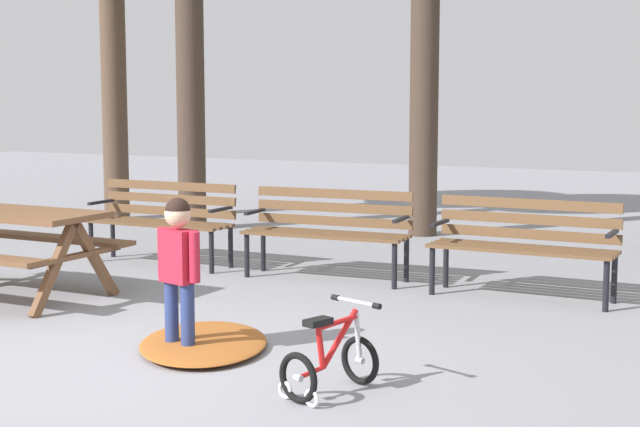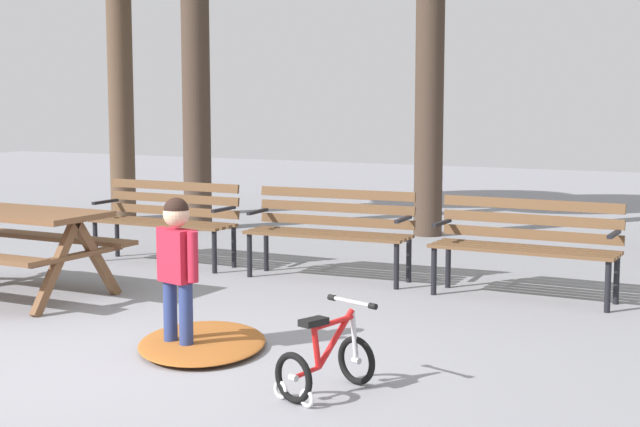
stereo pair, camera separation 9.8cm
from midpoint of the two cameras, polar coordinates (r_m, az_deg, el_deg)
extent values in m
plane|color=gray|center=(6.53, -13.72, -8.75)|extent=(36.00, 36.00, 0.00)
cube|color=brown|center=(8.78, -18.51, 0.03)|extent=(1.81, 0.79, 0.05)
cube|color=brown|center=(9.21, -16.00, -1.39)|extent=(1.80, 0.27, 0.04)
cube|color=brown|center=(8.12, -15.81, -3.15)|extent=(0.07, 0.57, 0.76)
cube|color=brown|center=(8.49, -13.51, -2.64)|extent=(0.07, 0.57, 0.76)
cube|color=brown|center=(8.29, -14.65, -2.47)|extent=(0.10, 1.10, 0.04)
cube|color=brown|center=(10.23, -9.24, -0.44)|extent=(1.60, 0.07, 0.03)
cube|color=brown|center=(10.14, -9.64, -0.52)|extent=(1.60, 0.07, 0.03)
cube|color=brown|center=(10.04, -10.04, -0.60)|extent=(1.60, 0.07, 0.03)
cube|color=brown|center=(9.95, -10.44, -0.68)|extent=(1.60, 0.07, 0.03)
cube|color=brown|center=(10.25, -9.12, 0.14)|extent=(1.60, 0.04, 0.09)
cube|color=brown|center=(10.24, -9.14, 0.88)|extent=(1.60, 0.04, 0.09)
cube|color=brown|center=(10.23, -9.15, 1.62)|extent=(1.60, 0.04, 0.09)
cylinder|color=black|center=(9.57, -6.74, -2.25)|extent=(0.05, 0.05, 0.44)
cylinder|color=black|center=(9.87, -5.60, -1.95)|extent=(0.05, 0.05, 0.44)
cube|color=black|center=(9.66, -6.19, 0.24)|extent=(0.04, 0.40, 0.03)
cylinder|color=black|center=(10.45, -13.65, -1.61)|extent=(0.05, 0.05, 0.44)
cylinder|color=black|center=(10.73, -12.42, -1.36)|extent=(0.05, 0.05, 0.44)
cube|color=black|center=(10.54, -13.09, 0.67)|extent=(0.04, 0.40, 0.03)
cube|color=brown|center=(9.31, 0.41, -1.09)|extent=(1.60, 0.17, 0.03)
cube|color=brown|center=(9.20, 0.12, -1.19)|extent=(1.60, 0.17, 0.03)
cube|color=brown|center=(9.09, -0.17, -1.29)|extent=(1.60, 0.17, 0.03)
cube|color=brown|center=(8.98, -0.46, -1.39)|extent=(1.60, 0.17, 0.03)
cube|color=brown|center=(9.33, 0.50, -0.45)|extent=(1.60, 0.15, 0.09)
cube|color=brown|center=(9.31, 0.50, 0.36)|extent=(1.60, 0.15, 0.09)
cube|color=brown|center=(9.30, 0.50, 1.18)|extent=(1.60, 0.15, 0.09)
cylinder|color=black|center=(8.77, 4.11, -3.07)|extent=(0.05, 0.05, 0.44)
cylinder|color=black|center=(9.11, 4.83, -2.70)|extent=(0.05, 0.05, 0.44)
cube|color=black|center=(8.88, 4.50, -0.34)|extent=(0.07, 0.40, 0.03)
cylinder|color=black|center=(9.35, -4.65, -2.45)|extent=(0.05, 0.05, 0.44)
cylinder|color=black|center=(9.66, -3.67, -2.13)|extent=(0.05, 0.05, 0.44)
cube|color=black|center=(9.45, -4.18, 0.11)|extent=(0.07, 0.40, 0.03)
cube|color=brown|center=(8.62, 11.82, -1.90)|extent=(1.60, 0.09, 0.03)
cube|color=brown|center=(8.50, 11.61, -2.01)|extent=(1.60, 0.09, 0.03)
cube|color=brown|center=(8.39, 11.39, -2.13)|extent=(1.60, 0.09, 0.03)
cube|color=brown|center=(8.27, 11.17, -2.25)|extent=(1.60, 0.09, 0.03)
cube|color=brown|center=(8.64, 11.91, -1.21)|extent=(1.60, 0.06, 0.09)
cube|color=brown|center=(8.62, 11.93, -0.33)|extent=(1.60, 0.06, 0.09)
cube|color=brown|center=(8.61, 11.96, 0.55)|extent=(1.60, 0.06, 0.09)
cylinder|color=black|center=(8.16, 16.25, -4.09)|extent=(0.05, 0.05, 0.44)
cylinder|color=black|center=(8.51, 16.71, -3.66)|extent=(0.05, 0.05, 0.44)
cube|color=black|center=(8.27, 16.58, -1.15)|extent=(0.05, 0.40, 0.03)
cylinder|color=black|center=(8.56, 6.33, -3.34)|extent=(0.05, 0.05, 0.44)
cylinder|color=black|center=(8.89, 7.15, -2.97)|extent=(0.05, 0.05, 0.44)
cube|color=black|center=(8.66, 6.79, -0.55)|extent=(0.05, 0.40, 0.03)
cylinder|color=navy|center=(6.63, -8.26, -6.21)|extent=(0.10, 0.10, 0.49)
cube|color=black|center=(6.68, -8.23, -8.01)|extent=(0.13, 0.18, 0.06)
cylinder|color=navy|center=(6.76, -9.19, -5.97)|extent=(0.10, 0.10, 0.49)
cube|color=black|center=(6.81, -9.15, -7.73)|extent=(0.13, 0.18, 0.06)
cube|color=#B71E33|center=(6.61, -8.80, -2.50)|extent=(0.29, 0.21, 0.36)
sphere|color=#E0B28E|center=(6.57, -8.84, -0.05)|extent=(0.18, 0.18, 0.18)
sphere|color=black|center=(6.57, -8.85, 0.19)|extent=(0.17, 0.17, 0.17)
cylinder|color=#B71E33|center=(6.48, -7.86, -2.57)|extent=(0.07, 0.07, 0.34)
cylinder|color=#B71E33|center=(6.74, -9.70, -2.24)|extent=(0.07, 0.07, 0.34)
torus|color=black|center=(5.93, 1.90, -8.68)|extent=(0.30, 0.13, 0.30)
cylinder|color=silver|center=(5.93, 1.90, -8.68)|extent=(0.06, 0.05, 0.04)
torus|color=black|center=(5.57, -1.82, -9.70)|extent=(0.30, 0.13, 0.30)
cylinder|color=silver|center=(5.57, -1.82, -9.70)|extent=(0.06, 0.05, 0.04)
torus|color=white|center=(5.68, -2.58, -10.39)|extent=(0.11, 0.06, 0.11)
torus|color=white|center=(5.53, -1.02, -10.88)|extent=(0.11, 0.06, 0.11)
cylinder|color=red|center=(5.76, 0.67, -7.40)|extent=(0.13, 0.30, 0.32)
cylinder|color=red|center=(5.65, -0.48, -7.88)|extent=(0.06, 0.08, 0.27)
cylinder|color=red|center=(5.64, -1.07, -9.40)|extent=(0.09, 0.20, 0.05)
cylinder|color=silver|center=(5.87, 1.77, -7.22)|extent=(0.05, 0.08, 0.32)
cylinder|color=red|center=(5.72, 0.53, -6.46)|extent=(0.13, 0.32, 0.05)
cube|color=black|center=(5.60, -0.63, -6.44)|extent=(0.14, 0.19, 0.04)
cylinder|color=silver|center=(5.81, 1.64, -5.24)|extent=(0.33, 0.13, 0.02)
cylinder|color=black|center=(5.92, 0.44, -5.00)|extent=(0.06, 0.05, 0.04)
cylinder|color=black|center=(5.70, 2.89, -5.50)|extent=(0.06, 0.05, 0.04)
ellipsoid|color=#9E5623|center=(6.84, -7.31, -7.59)|extent=(1.37, 1.53, 0.07)
cylinder|color=brown|center=(13.92, -12.30, 7.26)|extent=(0.35, 0.35, 3.70)
cylinder|color=#423328|center=(12.66, -7.92, 8.54)|extent=(0.36, 0.36, 4.21)
cylinder|color=#423328|center=(12.08, 5.96, 7.65)|extent=(0.36, 0.36, 3.79)
camera|label=1|loc=(0.05, -90.38, -0.05)|focal=54.06mm
camera|label=2|loc=(0.05, 89.62, 0.05)|focal=54.06mm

